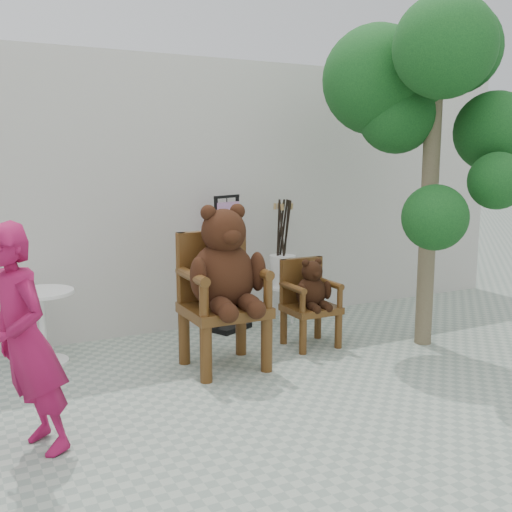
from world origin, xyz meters
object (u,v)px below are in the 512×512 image
Objects in this scene: tree at (426,86)px; chair_small at (310,294)px; stool_bucket at (282,270)px; cafe_table at (42,318)px; display_stand at (228,279)px; chair_big at (223,276)px; person at (26,341)px.

chair_small is at bearing 154.59° from tree.
stool_bucket reaches higher than chair_small.
display_stand is (2.02, 0.25, 0.14)m from cafe_table.
stool_bucket is 0.42× the size of tree.
display_stand is at bearing 119.30° from chair_small.
chair_small is at bearing -85.55° from display_stand.
chair_big is at bearing -169.77° from chair_small.
cafe_table is at bearing -176.94° from stool_bucket.
cafe_table is (-2.53, 0.66, -0.10)m from chair_small.
chair_small is 0.27× the size of tree.
chair_small is 2.34m from tree.
display_stand is at bearing 6.98° from cafe_table.
chair_small is 2.62m from cafe_table.
chair_small is 3.07m from person.
person is at bearing -100.35° from cafe_table.
tree is at bearing -17.84° from cafe_table.
display_stand is at bearing 63.64° from chair_big.
display_stand is 2.88m from tree.
chair_big is at bearing -140.11° from stool_bucket.
chair_big reaches higher than cafe_table.
person reaches higher than chair_small.
chair_big is 2.71m from tree.
chair_big is 1.56m from stool_bucket.
person is 2.18× the size of cafe_table.
stool_bucket is at bearing 124.08° from tree.
chair_small reaches higher than cafe_table.
chair_big reaches higher than stool_bucket.
stool_bucket is at bearing -34.11° from display_stand.
tree is (1.51, -1.38, 2.03)m from display_stand.
stool_bucket is (2.99, 1.92, -0.12)m from person.
cafe_table is at bearing 162.14° from display_stand.
tree reaches higher than cafe_table.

